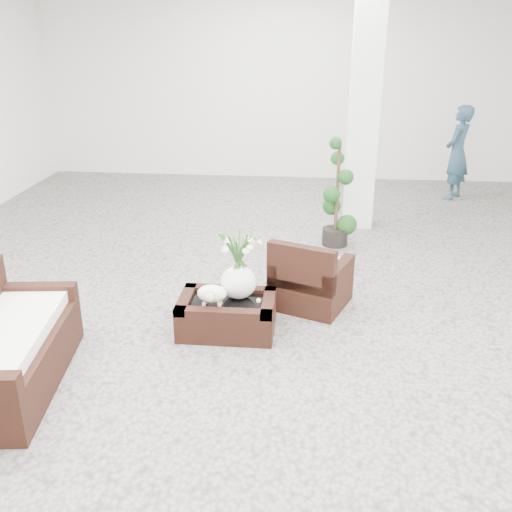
# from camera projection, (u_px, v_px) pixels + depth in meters

# --- Properties ---
(ground) EXTENTS (11.00, 11.00, 0.00)m
(ground) POSITION_uv_depth(u_px,v_px,m) (257.00, 308.00, 6.01)
(ground) COLOR gray
(ground) RESTS_ON ground
(column) EXTENTS (0.40, 0.40, 3.50)m
(column) POSITION_uv_depth(u_px,v_px,m) (365.00, 102.00, 7.83)
(column) COLOR white
(column) RESTS_ON ground
(coffee_table) EXTENTS (0.90, 0.60, 0.31)m
(coffee_table) POSITION_uv_depth(u_px,v_px,m) (227.00, 316.00, 5.50)
(coffee_table) COLOR #33170F
(coffee_table) RESTS_ON ground
(sheep_figurine) EXTENTS (0.28, 0.23, 0.21)m
(sheep_figurine) POSITION_uv_depth(u_px,v_px,m) (212.00, 295.00, 5.32)
(sheep_figurine) COLOR white
(sheep_figurine) RESTS_ON coffee_table
(planter_narcissus) EXTENTS (0.44, 0.44, 0.80)m
(planter_narcissus) POSITION_uv_depth(u_px,v_px,m) (238.00, 259.00, 5.38)
(planter_narcissus) COLOR white
(planter_narcissus) RESTS_ON coffee_table
(tealight) EXTENTS (0.04, 0.04, 0.03)m
(tealight) POSITION_uv_depth(u_px,v_px,m) (259.00, 300.00, 5.43)
(tealight) COLOR white
(tealight) RESTS_ON coffee_table
(armchair) EXTENTS (0.90, 0.89, 0.75)m
(armchair) POSITION_uv_depth(u_px,v_px,m) (311.00, 271.00, 5.95)
(armchair) COLOR #33170F
(armchair) RESTS_ON ground
(loveseat) EXTENTS (0.94, 1.65, 0.84)m
(loveseat) POSITION_uv_depth(u_px,v_px,m) (6.00, 340.00, 4.58)
(loveseat) COLOR #33170F
(loveseat) RESTS_ON ground
(topiary) EXTENTS (0.38, 0.38, 1.41)m
(topiary) POSITION_uv_depth(u_px,v_px,m) (337.00, 193.00, 7.45)
(topiary) COLOR #143D13
(topiary) RESTS_ON ground
(shopper) EXTENTS (0.61, 0.67, 1.54)m
(shopper) POSITION_uv_depth(u_px,v_px,m) (457.00, 153.00, 9.46)
(shopper) COLOR #274658
(shopper) RESTS_ON ground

